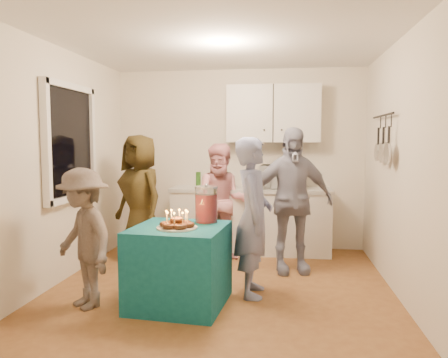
# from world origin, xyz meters

# --- Properties ---
(floor) EXTENTS (4.00, 4.00, 0.00)m
(floor) POSITION_xyz_m (0.00, 0.00, 0.00)
(floor) COLOR brown
(floor) RESTS_ON ground
(ceiling) EXTENTS (4.00, 4.00, 0.00)m
(ceiling) POSITION_xyz_m (0.00, 0.00, 2.60)
(ceiling) COLOR white
(ceiling) RESTS_ON floor
(back_wall) EXTENTS (3.60, 3.60, 0.00)m
(back_wall) POSITION_xyz_m (0.00, 2.00, 1.30)
(back_wall) COLOR silver
(back_wall) RESTS_ON floor
(left_wall) EXTENTS (4.00, 4.00, 0.00)m
(left_wall) POSITION_xyz_m (-1.80, 0.00, 1.30)
(left_wall) COLOR silver
(left_wall) RESTS_ON floor
(right_wall) EXTENTS (4.00, 4.00, 0.00)m
(right_wall) POSITION_xyz_m (1.80, 0.00, 1.30)
(right_wall) COLOR silver
(right_wall) RESTS_ON floor
(window_night) EXTENTS (0.04, 1.00, 1.20)m
(window_night) POSITION_xyz_m (-1.77, 0.30, 1.55)
(window_night) COLOR black
(window_night) RESTS_ON left_wall
(counter) EXTENTS (2.20, 0.58, 0.86)m
(counter) POSITION_xyz_m (0.20, 1.70, 0.43)
(counter) COLOR white
(counter) RESTS_ON floor
(countertop) EXTENTS (2.24, 0.62, 0.05)m
(countertop) POSITION_xyz_m (0.20, 1.70, 0.89)
(countertop) COLOR beige
(countertop) RESTS_ON counter
(upper_cabinet) EXTENTS (1.30, 0.30, 0.80)m
(upper_cabinet) POSITION_xyz_m (0.50, 1.85, 1.95)
(upper_cabinet) COLOR white
(upper_cabinet) RESTS_ON back_wall
(pot_rack) EXTENTS (0.12, 1.00, 0.60)m
(pot_rack) POSITION_xyz_m (1.72, 0.70, 1.60)
(pot_rack) COLOR black
(pot_rack) RESTS_ON right_wall
(microwave) EXTENTS (0.61, 0.44, 0.32)m
(microwave) POSITION_xyz_m (0.63, 1.70, 1.07)
(microwave) COLOR white
(microwave) RESTS_ON countertop
(party_table) EXTENTS (0.92, 0.92, 0.76)m
(party_table) POSITION_xyz_m (-0.33, -0.41, 0.38)
(party_table) COLOR #0F5665
(party_table) RESTS_ON floor
(donut_cake) EXTENTS (0.38, 0.38, 0.18)m
(donut_cake) POSITION_xyz_m (-0.32, -0.50, 0.85)
(donut_cake) COLOR #381C0C
(donut_cake) RESTS_ON party_table
(punch_jar) EXTENTS (0.22, 0.22, 0.34)m
(punch_jar) POSITION_xyz_m (-0.11, -0.16, 0.93)
(punch_jar) COLOR #AF0E1B
(punch_jar) RESTS_ON party_table
(man_birthday) EXTENTS (0.41, 0.60, 1.61)m
(man_birthday) POSITION_xyz_m (0.35, -0.04, 0.80)
(man_birthday) COLOR #7780AD
(man_birthday) RESTS_ON floor
(woman_back_left) EXTENTS (0.96, 0.90, 1.65)m
(woman_back_left) POSITION_xyz_m (-1.21, 1.07, 0.82)
(woman_back_left) COLOR brown
(woman_back_left) RESTS_ON floor
(woman_back_center) EXTENTS (0.81, 0.67, 1.54)m
(woman_back_center) POSITION_xyz_m (-0.14, 1.24, 0.77)
(woman_back_center) COLOR pink
(woman_back_center) RESTS_ON floor
(woman_back_right) EXTENTS (1.09, 0.65, 1.73)m
(woman_back_right) POSITION_xyz_m (0.74, 0.80, 0.87)
(woman_back_right) COLOR #111338
(woman_back_right) RESTS_ON floor
(child_near_left) EXTENTS (0.97, 0.92, 1.32)m
(child_near_left) POSITION_xyz_m (-1.20, -0.59, 0.66)
(child_near_left) COLOR #504540
(child_near_left) RESTS_ON floor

